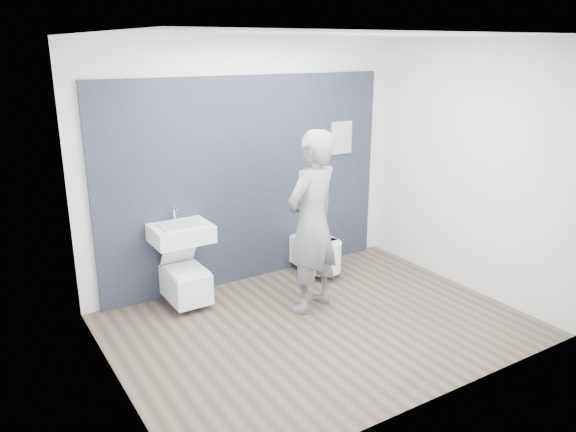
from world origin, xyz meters
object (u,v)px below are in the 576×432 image
washbasin (181,233)px  toilet_square (186,282)px  visitor (312,223)px  toilet_rounded (318,253)px

washbasin → toilet_square: washbasin is taller
washbasin → toilet_square: size_ratio=0.87×
washbasin → visitor: (1.11, -0.83, 0.15)m
visitor → washbasin: bearing=-54.4°
toilet_square → toilet_rounded: (1.70, -0.06, 0.01)m
washbasin → visitor: visitor is taller
toilet_square → visitor: size_ratio=0.37×
toilet_square → toilet_rounded: toilet_square is taller
toilet_square → visitor: visitor is taller
toilet_rounded → visitor: size_ratio=0.36×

